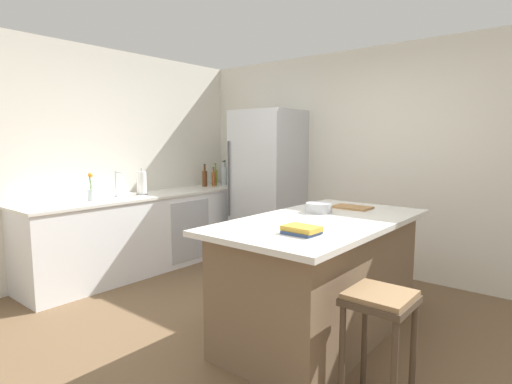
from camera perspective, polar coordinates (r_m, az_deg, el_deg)
The scene contains 18 objects.
ground_plane at distance 3.43m, azimuth -1.33°, elevation -19.54°, with size 7.20×7.20×0.00m, color brown.
wall_rear at distance 4.99m, azimuth 15.73°, elevation 4.13°, with size 6.00×0.10×2.60m, color silver.
wall_left at distance 5.02m, azimuth -23.16°, elevation 3.84°, with size 0.10×6.00×2.60m, color silver.
counter_run_left at distance 5.14m, azimuth -14.61°, elevation -5.27°, with size 0.67×2.99×0.91m.
kitchen_island at distance 3.32m, azimuth 9.11°, elevation -11.59°, with size 1.03×1.93×0.94m.
refrigerator at distance 5.30m, azimuth 1.68°, elevation 0.89°, with size 0.79×0.73×1.92m.
bar_stool at distance 2.51m, azimuth 16.86°, elevation -16.00°, with size 0.36×0.36×0.69m.
sink_faucet at distance 4.87m, azimuth -18.88°, elevation 1.17°, with size 0.15×0.05×0.30m.
flower_vase at distance 4.65m, azimuth -22.06°, elevation 0.08°, with size 0.07×0.07×0.30m.
paper_towel_roll at distance 5.01m, azimuth -15.68°, elevation 1.17°, with size 0.14×0.14×0.31m.
gin_bottle at distance 5.98m, azimuth -4.38°, elevation 2.37°, with size 0.07×0.07×0.35m.
soda_bottle at distance 5.89m, azimuth -4.56°, elevation 2.34°, with size 0.08×0.08×0.34m.
olive_oil_bottle at distance 5.86m, azimuth -5.69°, elevation 2.13°, with size 0.05×0.05×0.31m.
vinegar_bottle at distance 5.77m, azimuth -5.95°, elevation 1.88°, with size 0.05×0.05×0.27m.
syrup_bottle at distance 5.74m, azimuth -7.18°, elevation 1.97°, with size 0.07×0.07×0.31m.
cookbook_stack at distance 2.67m, azimuth 6.38°, elevation -5.29°, with size 0.24×0.18×0.05m.
mixing_bowl at distance 3.48m, azimuth 8.77°, elevation -2.18°, with size 0.22×0.22×0.08m.
cutting_board at distance 3.76m, azimuth 13.23°, elevation -2.09°, with size 0.33×0.22×0.02m.
Camera 1 is at (2.00, -2.32, 1.54)m, focal length 28.64 mm.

